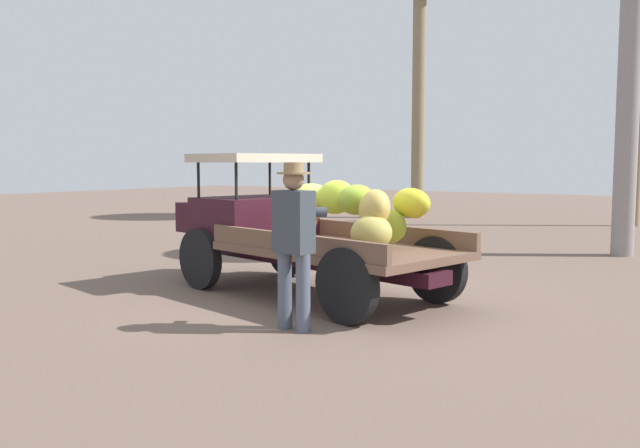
% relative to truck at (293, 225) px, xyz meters
% --- Properties ---
extents(ground_plane, '(60.00, 60.00, 0.00)m').
position_rel_truck_xyz_m(ground_plane, '(-0.46, 0.00, -0.90)').
color(ground_plane, brown).
extents(truck, '(4.64, 2.46, 1.86)m').
position_rel_truck_xyz_m(truck, '(0.00, 0.00, 0.00)').
color(truck, '#32111D').
rests_on(truck, ground).
extents(farmer, '(0.52, 0.48, 1.74)m').
position_rel_truck_xyz_m(farmer, '(-1.25, 1.64, 0.09)').
color(farmer, '#4F596C').
rests_on(farmer, ground).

